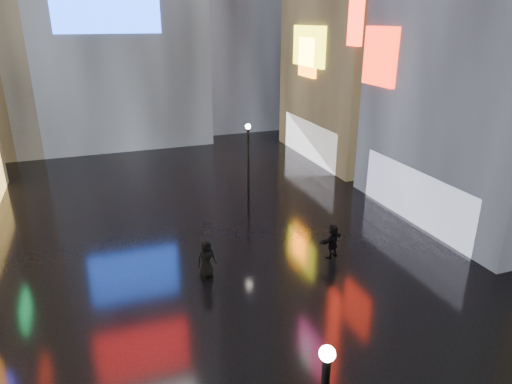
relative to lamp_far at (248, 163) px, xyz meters
name	(u,v)px	position (x,y,z in m)	size (l,w,h in m)	color
ground	(205,229)	(-2.99, -1.51, -2.94)	(140.00, 140.00, 0.00)	black
lamp_far	(248,163)	(0.00, 0.00, 0.00)	(0.30, 0.30, 5.20)	black
pedestrian_4	(206,258)	(-4.11, -6.26, -2.06)	(0.86, 0.56, 1.77)	black
pedestrian_5	(333,241)	(1.91, -6.59, -2.11)	(1.55, 0.49, 1.67)	black
umbrella_2	(205,231)	(-4.11, -6.26, -0.74)	(0.95, 0.97, 0.88)	black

